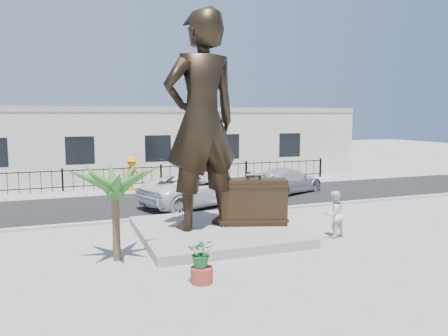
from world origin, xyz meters
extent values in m
plane|color=#9E9991|center=(0.00, 0.00, 0.00)|extent=(100.00, 100.00, 0.00)
cube|color=black|center=(0.00, 8.00, 0.01)|extent=(40.00, 7.00, 0.01)
cube|color=#A5A399|center=(0.00, 4.50, 0.06)|extent=(40.00, 0.25, 0.12)
cube|color=#9E9991|center=(0.00, 12.00, 0.01)|extent=(40.00, 2.50, 0.02)
cube|color=gray|center=(-0.50, 1.50, 0.15)|extent=(5.20, 5.20, 0.30)
cube|color=black|center=(0.00, 12.80, 0.60)|extent=(22.00, 0.10, 1.20)
cube|color=silver|center=(0.00, 17.00, 2.20)|extent=(28.00, 7.00, 4.40)
imported|color=black|center=(-0.97, 1.59, 3.99)|extent=(2.95, 2.20, 7.37)
cube|color=#312214|center=(0.90, 1.39, 1.12)|extent=(2.44, 1.41, 1.64)
imported|color=white|center=(3.22, -0.15, 0.81)|extent=(0.89, 0.75, 1.62)
imported|color=silver|center=(0.44, 6.64, 0.78)|extent=(6.13, 4.40, 1.55)
imported|color=#A5A8A9|center=(5.88, 8.10, 0.69)|extent=(5.03, 3.61, 1.35)
imported|color=orange|center=(-1.88, 11.65, 0.97)|extent=(1.41, 1.27, 1.90)
cylinder|color=#9B3329|center=(-2.26, -2.52, 0.20)|extent=(0.56, 0.56, 0.40)
imported|color=#206429|center=(-2.26, -2.52, 0.78)|extent=(0.85, 0.80, 0.76)
camera|label=1|loc=(-5.40, -12.58, 4.17)|focal=35.00mm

